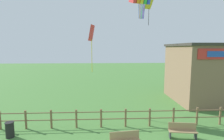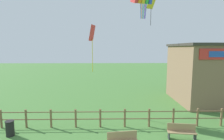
% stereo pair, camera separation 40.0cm
% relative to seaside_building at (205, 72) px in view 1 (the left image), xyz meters
% --- Properties ---
extents(wooden_fence, '(18.90, 0.14, 1.29)m').
position_rel_seaside_building_xyz_m(wooden_fence, '(-9.82, -5.79, -2.26)').
color(wooden_fence, brown).
rests_on(wooden_fence, ground_plane).
extents(seaside_building, '(6.49, 6.61, 5.93)m').
position_rel_seaside_building_xyz_m(seaside_building, '(0.00, 0.00, 0.00)').
color(seaside_building, '#84664C').
rests_on(seaside_building, ground_plane).
extents(park_bench_near_fence, '(1.71, 0.60, 0.93)m').
position_rel_seaside_building_xyz_m(park_bench_near_fence, '(-9.33, -8.44, -2.48)').
color(park_bench_near_fence, '#9E7F56').
rests_on(park_bench_near_fence, ground_plane).
extents(park_bench_by_building, '(1.71, 0.62, 0.93)m').
position_rel_seaside_building_xyz_m(park_bench_by_building, '(-5.68, -7.50, -2.48)').
color(park_bench_by_building, '#9E7F56').
rests_on(park_bench_by_building, ground_plane).
extents(trash_bin, '(0.53, 0.53, 0.97)m').
position_rel_seaside_building_xyz_m(trash_bin, '(-16.26, -6.93, -2.49)').
color(trash_bin, black).
rests_on(trash_bin, ground_plane).
extents(kite_red_diamond, '(0.53, 1.02, 4.02)m').
position_rel_seaside_building_xyz_m(kite_red_diamond, '(-11.49, -2.21, 3.38)').
color(kite_red_diamond, red).
extents(kite_yellow_diamond, '(1.15, 1.02, 3.12)m').
position_rel_seaside_building_xyz_m(kite_yellow_diamond, '(-5.09, 3.69, 7.47)').
color(kite_yellow_diamond, yellow).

